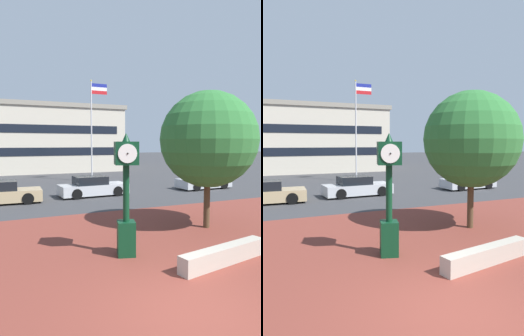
% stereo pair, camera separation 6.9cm
% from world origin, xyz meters
% --- Properties ---
extents(ground_plane, '(200.00, 200.00, 0.00)m').
position_xyz_m(ground_plane, '(0.00, 0.00, 0.00)').
color(ground_plane, '#38383A').
extents(plaza_brick_paving, '(44.00, 13.34, 0.01)m').
position_xyz_m(plaza_brick_paving, '(0.00, 2.67, 0.00)').
color(plaza_brick_paving, brown).
rests_on(plaza_brick_paving, ground).
extents(planter_wall, '(3.22, 0.98, 0.50)m').
position_xyz_m(planter_wall, '(2.19, 1.71, 0.25)').
color(planter_wall, '#ADA393').
rests_on(planter_wall, ground).
extents(street_clock, '(0.84, 0.86, 3.68)m').
position_xyz_m(street_clock, '(-0.08, 3.41, 1.92)').
color(street_clock, '#0C381E').
rests_on(street_clock, ground).
extents(plaza_tree, '(4.08, 3.79, 5.43)m').
position_xyz_m(plaza_tree, '(4.29, 5.12, 3.44)').
color(plaza_tree, '#4C3823').
rests_on(plaza_tree, ground).
extents(car_street_near, '(4.10, 1.92, 1.28)m').
position_xyz_m(car_street_near, '(10.57, 13.92, 0.57)').
color(car_street_near, '#B7BABF').
rests_on(car_street_near, ground).
extents(car_street_mid, '(4.21, 1.97, 1.28)m').
position_xyz_m(car_street_mid, '(-3.31, 13.69, 0.57)').
color(car_street_mid, tan).
rests_on(car_street_mid, ground).
extents(car_street_far, '(4.43, 1.99, 1.28)m').
position_xyz_m(car_street_far, '(2.09, 14.11, 0.57)').
color(car_street_far, '#B7BABF').
rests_on(car_street_far, ground).
extents(flagpole_primary, '(1.52, 0.14, 8.89)m').
position_xyz_m(flagpole_primary, '(4.39, 21.56, 5.18)').
color(flagpole_primary, silver).
rests_on(flagpole_primary, ground).
extents(civic_building, '(21.71, 16.15, 7.93)m').
position_xyz_m(civic_building, '(0.23, 37.69, 3.97)').
color(civic_building, beige).
rests_on(civic_building, ground).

